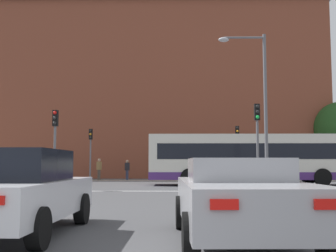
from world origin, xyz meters
The scene contains 14 objects.
stop_line_strip centered at (0.00, 17.02, 0.00)m, with size 8.19×0.30×0.01m, color silver.
far_pavement centered at (0.00, 29.78, 0.01)m, with size 69.10×2.50×0.01m, color gray.
brick_civic_building centered at (-3.67, 41.29, 9.27)m, with size 37.05×16.14×25.67m.
car_saloon_left centered at (-1.96, 4.98, 0.77)m, with size 2.08×4.49×1.53m.
car_roadster_right centered at (2.01, 4.37, 0.70)m, with size 2.12×4.51×1.36m.
bus_crossing_lead centered at (5.56, 22.64, 1.60)m, with size 12.19×2.72×2.98m.
traffic_light_far_right centered at (5.66, 28.75, 2.75)m, with size 0.26×0.31×4.09m.
traffic_light_far_left centered at (-5.37, 28.97, 2.63)m, with size 0.26×0.31×3.90m.
traffic_light_near_left centered at (-4.97, 18.02, 2.65)m, with size 0.26×0.31×3.92m.
traffic_light_near_right centered at (4.95, 17.62, 2.80)m, with size 0.26×0.31×4.17m.
street_lamp_junction centered at (4.87, 17.08, 4.55)m, with size 2.27×0.36×7.45m.
pedestrian_waiting centered at (5.68, 29.15, 1.07)m, with size 0.42×0.26×1.81m.
pedestrian_walking_east centered at (-2.73, 30.24, 0.90)m, with size 0.41×0.45×1.56m.
pedestrian_walking_west centered at (-4.95, 30.38, 0.98)m, with size 0.44×0.44×1.67m.
Camera 1 is at (0.91, -2.66, 1.27)m, focal length 45.00 mm.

